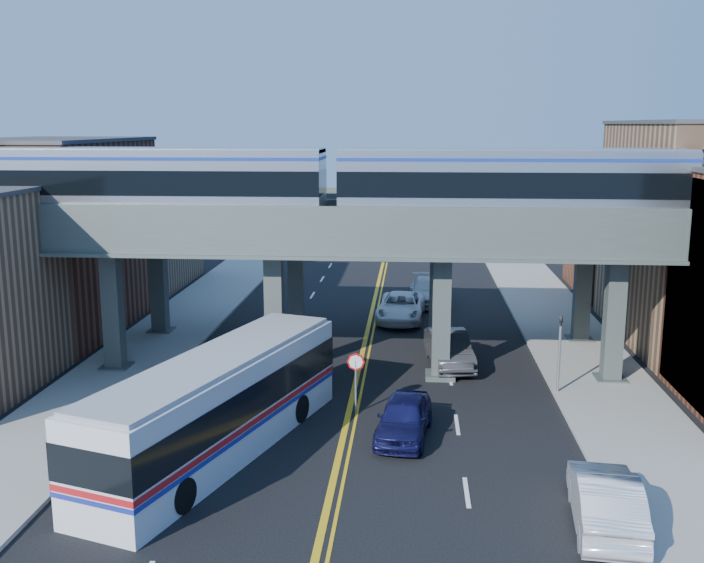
{
  "coord_description": "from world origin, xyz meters",
  "views": [
    {
      "loc": [
        2.59,
        -28.28,
        11.95
      ],
      "look_at": [
        -0.23,
        7.74,
        4.72
      ],
      "focal_mm": 40.0,
      "sensor_mm": 36.0,
      "label": 1
    }
  ],
  "objects_px": {
    "car_lane_d": "(428,291)",
    "car_lane_c": "(401,307)",
    "transit_bus": "(218,406)",
    "car_parked_curb": "(606,500)",
    "car_lane_b": "(449,349)",
    "stop_sign": "(356,373)",
    "traffic_signal": "(560,345)",
    "transit_train": "(511,184)",
    "car_lane_a": "(404,418)"
  },
  "relations": [
    {
      "from": "car_lane_a",
      "to": "car_lane_b",
      "type": "xyz_separation_m",
      "value": [
        2.15,
        9.43,
        0.07
      ]
    },
    {
      "from": "transit_train",
      "to": "transit_bus",
      "type": "height_order",
      "value": "transit_train"
    },
    {
      "from": "transit_bus",
      "to": "car_lane_b",
      "type": "relative_size",
      "value": 2.64
    },
    {
      "from": "car_lane_b",
      "to": "car_parked_curb",
      "type": "relative_size",
      "value": 1.0
    },
    {
      "from": "transit_bus",
      "to": "car_lane_d",
      "type": "relative_size",
      "value": 2.43
    },
    {
      "from": "transit_train",
      "to": "car_lane_c",
      "type": "relative_size",
      "value": 8.13
    },
    {
      "from": "stop_sign",
      "to": "car_parked_curb",
      "type": "distance_m",
      "value": 12.16
    },
    {
      "from": "car_lane_b",
      "to": "car_lane_c",
      "type": "distance_m",
      "value": 9.67
    },
    {
      "from": "car_lane_b",
      "to": "stop_sign",
      "type": "bearing_deg",
      "value": -128.64
    },
    {
      "from": "stop_sign",
      "to": "car_lane_d",
      "type": "relative_size",
      "value": 0.45
    },
    {
      "from": "transit_bus",
      "to": "car_lane_d",
      "type": "bearing_deg",
      "value": 0.49
    },
    {
      "from": "transit_train",
      "to": "car_lane_a",
      "type": "distance_m",
      "value": 12.26
    },
    {
      "from": "car_lane_d",
      "to": "car_lane_c",
      "type": "bearing_deg",
      "value": -111.89
    },
    {
      "from": "car_lane_d",
      "to": "car_lane_b",
      "type": "bearing_deg",
      "value": -88.86
    },
    {
      "from": "stop_sign",
      "to": "car_lane_d",
      "type": "bearing_deg",
      "value": 80.96
    },
    {
      "from": "car_lane_c",
      "to": "traffic_signal",
      "type": "bearing_deg",
      "value": -57.55
    },
    {
      "from": "traffic_signal",
      "to": "car_parked_curb",
      "type": "height_order",
      "value": "traffic_signal"
    },
    {
      "from": "car_lane_b",
      "to": "car_lane_c",
      "type": "height_order",
      "value": "car_lane_b"
    },
    {
      "from": "transit_bus",
      "to": "car_lane_c",
      "type": "height_order",
      "value": "transit_bus"
    },
    {
      "from": "transit_train",
      "to": "stop_sign",
      "type": "relative_size",
      "value": 18.5
    },
    {
      "from": "stop_sign",
      "to": "car_lane_a",
      "type": "relative_size",
      "value": 0.56
    },
    {
      "from": "car_lane_b",
      "to": "traffic_signal",
      "type": "bearing_deg",
      "value": -47.56
    },
    {
      "from": "traffic_signal",
      "to": "transit_bus",
      "type": "bearing_deg",
      "value": -151.36
    },
    {
      "from": "traffic_signal",
      "to": "transit_train",
      "type": "bearing_deg",
      "value": 137.44
    },
    {
      "from": "stop_sign",
      "to": "car_lane_b",
      "type": "relative_size",
      "value": 0.49
    },
    {
      "from": "car_lane_b",
      "to": "car_lane_c",
      "type": "relative_size",
      "value": 0.89
    },
    {
      "from": "car_lane_a",
      "to": "car_lane_c",
      "type": "relative_size",
      "value": 0.79
    },
    {
      "from": "transit_bus",
      "to": "car_lane_b",
      "type": "bearing_deg",
      "value": -20.05
    },
    {
      "from": "stop_sign",
      "to": "car_parked_curb",
      "type": "height_order",
      "value": "stop_sign"
    },
    {
      "from": "car_lane_c",
      "to": "car_lane_d",
      "type": "height_order",
      "value": "car_lane_d"
    },
    {
      "from": "car_lane_a",
      "to": "car_lane_c",
      "type": "height_order",
      "value": "car_lane_c"
    },
    {
      "from": "car_lane_a",
      "to": "car_lane_d",
      "type": "distance_m",
      "value": 23.67
    },
    {
      "from": "car_lane_b",
      "to": "car_parked_curb",
      "type": "bearing_deg",
      "value": -83.37
    },
    {
      "from": "transit_train",
      "to": "car_lane_c",
      "type": "xyz_separation_m",
      "value": [
        -5.1,
        11.27,
        -8.49
      ]
    },
    {
      "from": "car_parked_curb",
      "to": "car_lane_c",
      "type": "bearing_deg",
      "value": -69.52
    },
    {
      "from": "car_lane_d",
      "to": "transit_bus",
      "type": "bearing_deg",
      "value": -109.78
    },
    {
      "from": "stop_sign",
      "to": "car_lane_b",
      "type": "height_order",
      "value": "stop_sign"
    },
    {
      "from": "transit_train",
      "to": "car_lane_a",
      "type": "xyz_separation_m",
      "value": [
        -4.67,
        -7.48,
        -8.52
      ]
    },
    {
      "from": "stop_sign",
      "to": "car_lane_a",
      "type": "height_order",
      "value": "stop_sign"
    },
    {
      "from": "car_lane_b",
      "to": "car_lane_c",
      "type": "bearing_deg",
      "value": 97.99
    },
    {
      "from": "transit_train",
      "to": "car_lane_d",
      "type": "bearing_deg",
      "value": 101.74
    },
    {
      "from": "stop_sign",
      "to": "car_parked_curb",
      "type": "bearing_deg",
      "value": -47.48
    },
    {
      "from": "car_lane_c",
      "to": "car_lane_d",
      "type": "distance_m",
      "value": 5.19
    },
    {
      "from": "car_lane_d",
      "to": "car_parked_curb",
      "type": "bearing_deg",
      "value": -83.1
    },
    {
      "from": "car_lane_c",
      "to": "car_parked_curb",
      "type": "height_order",
      "value": "car_parked_curb"
    },
    {
      "from": "stop_sign",
      "to": "transit_bus",
      "type": "xyz_separation_m",
      "value": [
        -4.74,
        -4.45,
        0.07
      ]
    },
    {
      "from": "car_lane_d",
      "to": "car_parked_curb",
      "type": "relative_size",
      "value": 1.09
    },
    {
      "from": "stop_sign",
      "to": "transit_bus",
      "type": "relative_size",
      "value": 0.19
    },
    {
      "from": "stop_sign",
      "to": "traffic_signal",
      "type": "xyz_separation_m",
      "value": [
        8.9,
        3.0,
        0.54
      ]
    },
    {
      "from": "transit_bus",
      "to": "car_parked_curb",
      "type": "distance_m",
      "value": 13.73
    }
  ]
}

